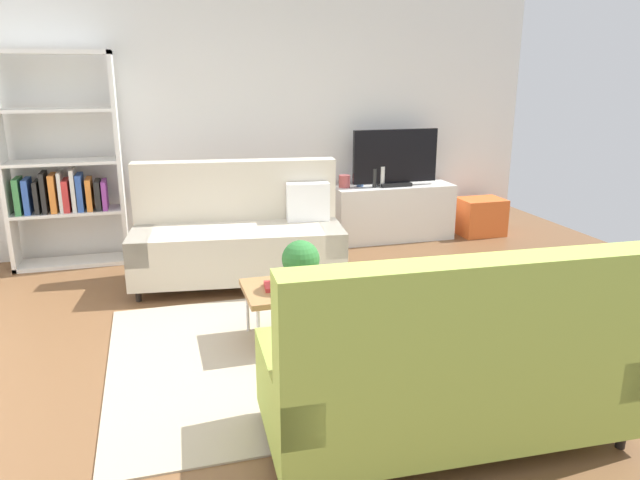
% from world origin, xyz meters
% --- Properties ---
extents(ground_plane, '(7.68, 7.68, 0.00)m').
position_xyz_m(ground_plane, '(0.00, 0.00, 0.00)').
color(ground_plane, brown).
extents(wall_far, '(6.40, 0.12, 2.90)m').
position_xyz_m(wall_far, '(0.00, 2.80, 1.45)').
color(wall_far, white).
rests_on(wall_far, ground_plane).
extents(area_rug, '(2.90, 2.20, 0.01)m').
position_xyz_m(area_rug, '(-0.10, -0.09, 0.01)').
color(area_rug, tan).
rests_on(area_rug, ground_plane).
extents(couch_beige, '(1.99, 1.07, 1.10)m').
position_xyz_m(couch_beige, '(-0.43, 1.53, 0.44)').
color(couch_beige, beige).
rests_on(couch_beige, ground_plane).
extents(couch_green, '(1.94, 0.92, 1.10)m').
position_xyz_m(couch_green, '(0.23, -1.31, 0.45)').
color(couch_green, '#A3BC4C').
rests_on(couch_green, ground_plane).
extents(coffee_table, '(1.10, 0.56, 0.42)m').
position_xyz_m(coffee_table, '(-0.05, 0.11, 0.39)').
color(coffee_table, '#9E7042').
rests_on(coffee_table, ground_plane).
extents(tv_console, '(1.40, 0.44, 0.64)m').
position_xyz_m(tv_console, '(1.50, 2.46, 0.32)').
color(tv_console, silver).
rests_on(tv_console, ground_plane).
extents(tv, '(1.00, 0.20, 0.64)m').
position_xyz_m(tv, '(1.50, 2.44, 0.95)').
color(tv, black).
rests_on(tv, tv_console).
extents(bookshelf, '(1.10, 0.36, 2.10)m').
position_xyz_m(bookshelf, '(-2.01, 2.48, 0.95)').
color(bookshelf, white).
rests_on(bookshelf, ground_plane).
extents(storage_trunk, '(0.52, 0.40, 0.44)m').
position_xyz_m(storage_trunk, '(2.60, 2.36, 0.22)').
color(storage_trunk, orange).
rests_on(storage_trunk, ground_plane).
extents(potted_plant, '(0.27, 0.27, 0.35)m').
position_xyz_m(potted_plant, '(-0.20, 0.09, 0.61)').
color(potted_plant, brown).
rests_on(potted_plant, coffee_table).
extents(table_book_0, '(0.26, 0.20, 0.03)m').
position_xyz_m(table_book_0, '(-0.34, 0.12, 0.44)').
color(table_book_0, red).
rests_on(table_book_0, coffee_table).
extents(vase_0, '(0.13, 0.13, 0.14)m').
position_xyz_m(vase_0, '(0.92, 2.51, 0.71)').
color(vase_0, '#B24C4C').
rests_on(vase_0, tv_console).
extents(vase_1, '(0.08, 0.08, 0.16)m').
position_xyz_m(vase_1, '(1.11, 2.51, 0.72)').
color(vase_1, '#4C72B2').
rests_on(vase_1, tv_console).
extents(bottle_0, '(0.05, 0.05, 0.21)m').
position_xyz_m(bottle_0, '(1.25, 2.42, 0.75)').
color(bottle_0, '#262626').
rests_on(bottle_0, tv_console).
extents(bottle_1, '(0.05, 0.05, 0.23)m').
position_xyz_m(bottle_1, '(1.34, 2.42, 0.76)').
color(bottle_1, silver).
rests_on(bottle_1, tv_console).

